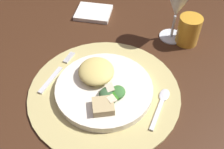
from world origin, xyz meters
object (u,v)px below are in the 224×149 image
at_px(dining_table, 137,102).
at_px(wine_glass, 178,4).
at_px(dinner_plate, 104,89).
at_px(napkin, 94,13).
at_px(spoon, 162,102).
at_px(amber_tumbler, 189,30).
at_px(fork, 56,73).

distance_m(dining_table, wine_glass, 0.31).
distance_m(dinner_plate, napkin, 0.35).
xyz_separation_m(spoon, napkin, (-0.33, 0.28, -0.00)).
relative_size(dining_table, wine_glass, 7.46).
bearing_deg(napkin, amber_tumbler, -3.37).
bearing_deg(dining_table, amber_tumbler, 67.26).
bearing_deg(amber_tumbler, napkin, 176.63).
bearing_deg(wine_glass, amber_tumbler, -5.62).
distance_m(napkin, wine_glass, 0.30).
distance_m(dining_table, amber_tumbler, 0.26).
bearing_deg(napkin, wine_glass, -2.99).
bearing_deg(amber_tumbler, fork, -135.89).
relative_size(dinner_plate, spoon, 1.87).
distance_m(dining_table, dinner_plate, 0.17).
bearing_deg(wine_glass, dinner_plate, -108.73).
height_order(fork, wine_glass, wine_glass).
distance_m(dinner_plate, amber_tumbler, 0.32).
xyz_separation_m(dining_table, dinner_plate, (-0.07, -0.09, 0.13)).
bearing_deg(spoon, dinner_plate, -170.37).
bearing_deg(amber_tumbler, dining_table, -112.74).
xyz_separation_m(napkin, wine_glass, (0.28, -0.01, 0.11)).
distance_m(dining_table, fork, 0.26).
bearing_deg(fork, wine_glass, 49.70).
distance_m(spoon, amber_tumbler, 0.26).
distance_m(fork, napkin, 0.30).
bearing_deg(dinner_plate, wine_glass, 71.27).
distance_m(napkin, amber_tumbler, 0.33).
bearing_deg(dinner_plate, napkin, 120.58).
bearing_deg(napkin, fork, -83.48).
distance_m(dinner_plate, spoon, 0.15).
distance_m(dinner_plate, wine_glass, 0.32).
height_order(napkin, wine_glass, wine_glass).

